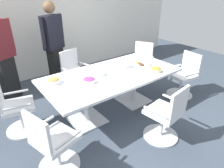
{
  "coord_description": "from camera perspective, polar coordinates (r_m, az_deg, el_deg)",
  "views": [
    {
      "loc": [
        -1.91,
        -2.5,
        2.15
      ],
      "look_at": [
        0.0,
        0.0,
        0.55
      ],
      "focal_mm": 31.69,
      "sensor_mm": 36.0,
      "label": 1
    }
  ],
  "objects": [
    {
      "name": "ground_plane",
      "position": [
        3.82,
        0.0,
        -7.44
      ],
      "size": [
        10.0,
        10.0,
        0.01
      ],
      "primitive_type": "cube",
      "color": "#3D4754"
    },
    {
      "name": "back_wall",
      "position": [
        5.32,
        -16.75,
        17.77
      ],
      "size": [
        8.0,
        0.1,
        2.8
      ],
      "primitive_type": "cube",
      "color": "white",
      "rests_on": "ground"
    },
    {
      "name": "conference_table",
      "position": [
        3.5,
        0.0,
        1.09
      ],
      "size": [
        2.4,
        1.2,
        0.75
      ],
      "color": "white",
      "rests_on": "ground"
    },
    {
      "name": "office_chair_0",
      "position": [
        4.88,
        8.45,
        5.69
      ],
      "size": [
        0.73,
        0.73,
        0.91
      ],
      "rotation": [
        0.0,
        0.0,
        -4.21
      ],
      "color": "silver",
      "rests_on": "ground"
    },
    {
      "name": "office_chair_1",
      "position": [
        4.36,
        -10.65,
        2.88
      ],
      "size": [
        0.64,
        0.64,
        0.91
      ],
      "rotation": [
        0.0,
        0.0,
        -2.93
      ],
      "color": "silver",
      "rests_on": "ground"
    },
    {
      "name": "office_chair_2",
      "position": [
        3.44,
        -26.12,
        -6.63
      ],
      "size": [
        0.64,
        0.64,
        0.91
      ],
      "rotation": [
        0.0,
        0.0,
        -1.79
      ],
      "color": "silver",
      "rests_on": "ground"
    },
    {
      "name": "office_chair_3",
      "position": [
        2.62,
        -16.78,
        -16.4
      ],
      "size": [
        0.67,
        0.67,
        0.91
      ],
      "rotation": [
        0.0,
        0.0,
        -1.3
      ],
      "color": "silver",
      "rests_on": "ground"
    },
    {
      "name": "office_chair_4",
      "position": [
        3.06,
        15.39,
        -8.97
      ],
      "size": [
        0.6,
        0.6,
        0.91
      ],
      "rotation": [
        0.0,
        0.0,
        0.12
      ],
      "color": "silver",
      "rests_on": "ground"
    },
    {
      "name": "office_chair_5",
      "position": [
        4.4,
        20.0,
        1.86
      ],
      "size": [
        0.61,
        0.61,
        0.91
      ],
      "rotation": [
        0.0,
        0.0,
        1.43
      ],
      "color": "silver",
      "rests_on": "ground"
    },
    {
      "name": "person_standing_0",
      "position": [
        4.33,
        -29.15,
        7.74
      ],
      "size": [
        0.58,
        0.39,
        1.85
      ],
      "rotation": [
        0.0,
        0.0,
        -2.7
      ],
      "color": "black",
      "rests_on": "ground"
    },
    {
      "name": "person_standing_1",
      "position": [
        4.54,
        -16.4,
        10.89
      ],
      "size": [
        0.59,
        0.38,
        1.86
      ],
      "rotation": [
        0.0,
        0.0,
        -2.71
      ],
      "color": "black",
      "rests_on": "ground"
    },
    {
      "name": "snack_bowl_cookies",
      "position": [
        3.22,
        -16.49,
        0.9
      ],
      "size": [
        0.21,
        0.21,
        0.1
      ],
      "color": "white",
      "rests_on": "conference_table"
    },
    {
      "name": "snack_bowl_candy_mix",
      "position": [
        3.14,
        -6.65,
        1.09
      ],
      "size": [
        0.21,
        0.21,
        0.09
      ],
      "color": "white",
      "rests_on": "conference_table"
    },
    {
      "name": "snack_bowl_chips_orange",
      "position": [
        3.61,
        12.52,
        4.12
      ],
      "size": [
        0.21,
        0.21,
        0.08
      ],
      "color": "beige",
      "rests_on": "conference_table"
    },
    {
      "name": "donut_platter",
      "position": [
        3.93,
        8.86,
        6.01
      ],
      "size": [
        0.33,
        0.33,
        0.04
      ],
      "color": "white",
      "rests_on": "conference_table"
    },
    {
      "name": "plate_stack",
      "position": [
        3.4,
        -3.54,
        3.06
      ],
      "size": [
        0.19,
        0.19,
        0.05
      ],
      "color": "white",
      "rests_on": "conference_table"
    },
    {
      "name": "napkin_pile",
      "position": [
        3.74,
        4.01,
        5.59
      ],
      "size": [
        0.17,
        0.17,
        0.09
      ],
      "primitive_type": "cube",
      "color": "white",
      "rests_on": "conference_table"
    }
  ]
}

